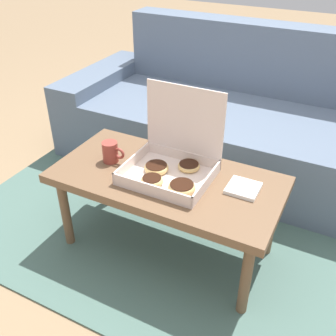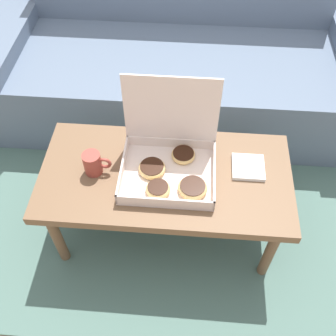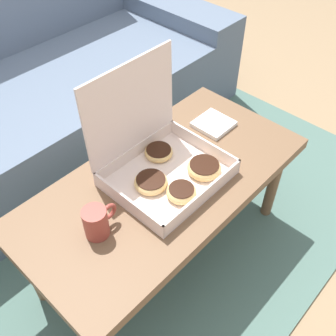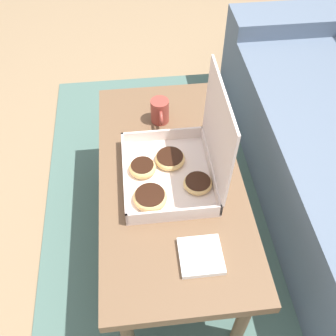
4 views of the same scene
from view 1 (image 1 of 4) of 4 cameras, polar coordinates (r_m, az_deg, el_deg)
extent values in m
plane|color=#937756|center=(2.05, 0.96, -9.92)|extent=(12.00, 12.00, 0.00)
cube|color=#4C6B60|center=(2.25, 4.36, -5.18)|extent=(2.29, 1.87, 0.01)
cube|color=slate|center=(2.45, 8.21, 3.57)|extent=(1.69, 0.68, 0.41)
cube|color=slate|center=(2.75, 11.82, 11.50)|extent=(1.69, 0.20, 0.84)
cube|color=slate|center=(2.92, -9.22, 9.39)|extent=(0.24, 0.88, 0.49)
cube|color=brown|center=(1.73, -0.20, -1.72)|extent=(1.01, 0.50, 0.04)
cylinder|color=brown|center=(1.95, -14.64, -6.28)|extent=(0.04, 0.04, 0.39)
cylinder|color=brown|center=(1.62, 11.22, -15.54)|extent=(0.04, 0.04, 0.39)
cylinder|color=brown|center=(2.18, -8.33, -0.77)|extent=(0.04, 0.04, 0.39)
cylinder|color=brown|center=(1.89, 14.73, -7.60)|extent=(0.04, 0.04, 0.39)
cube|color=silver|center=(1.71, 0.00, -1.30)|extent=(0.37, 0.31, 0.01)
cube|color=silver|center=(1.58, -2.48, -3.16)|extent=(0.37, 0.01, 0.05)
cube|color=silver|center=(1.80, 2.17, 1.84)|extent=(0.37, 0.01, 0.05)
cube|color=silver|center=(1.77, -5.21, 0.97)|extent=(0.01, 0.31, 0.05)
cube|color=silver|center=(1.63, 5.65, -2.09)|extent=(0.01, 0.31, 0.05)
cube|color=silver|center=(1.72, 2.41, 7.04)|extent=(0.37, 0.02, 0.31)
torus|color=#E5BC75|center=(1.73, -1.70, 0.02)|extent=(0.11, 0.11, 0.03)
cylinder|color=black|center=(1.73, -1.70, 0.28)|extent=(0.09, 0.09, 0.01)
torus|color=#E5BC75|center=(1.64, -2.35, -1.90)|extent=(0.09, 0.09, 0.03)
cylinder|color=black|center=(1.64, -2.36, -1.61)|extent=(0.08, 0.08, 0.02)
torus|color=#E5BC75|center=(1.61, 2.02, -2.84)|extent=(0.11, 0.11, 0.03)
cylinder|color=black|center=(1.60, 2.02, -2.54)|extent=(0.10, 0.10, 0.02)
torus|color=#E5BC75|center=(1.75, 3.05, 0.29)|extent=(0.10, 0.10, 0.03)
cylinder|color=black|center=(1.74, 3.06, 0.51)|extent=(0.09, 0.09, 0.01)
cylinder|color=#993D33|center=(1.82, -8.38, 2.33)|extent=(0.07, 0.07, 0.10)
torus|color=#993D33|center=(1.79, -7.11, 2.11)|extent=(0.06, 0.01, 0.06)
cube|color=white|center=(1.66, 10.88, -2.90)|extent=(0.13, 0.13, 0.02)
camera|label=2|loc=(0.71, -50.96, 48.22)|focal=42.00mm
camera|label=3|loc=(1.45, -40.77, 25.34)|focal=42.00mm
camera|label=4|loc=(1.18, 45.32, 29.83)|focal=42.00mm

